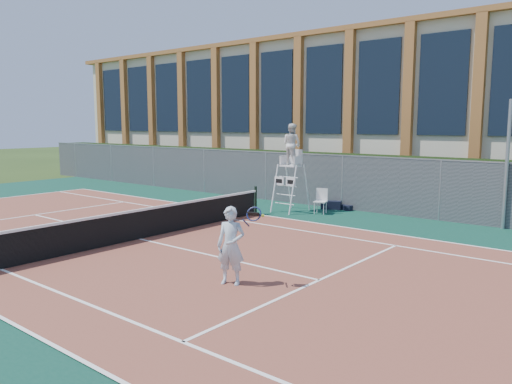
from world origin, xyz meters
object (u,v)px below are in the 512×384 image
Objects in this scene: plastic_chair at (321,199)px; tennis_player at (231,245)px; steel_pole at (507,165)px; umpire_chair at (292,147)px.

plastic_chair is 9.31m from tennis_player.
umpire_chair is (-7.50, -1.65, 0.45)m from steel_pole.
plastic_chair is at bearing 12.89° from umpire_chair.
umpire_chair is at bearing -167.58° from steel_pole.
umpire_chair reaches higher than plastic_chair.
umpire_chair is 9.69m from tennis_player.
steel_pole reaches higher than umpire_chair.
tennis_player reaches higher than plastic_chair.
steel_pole reaches higher than tennis_player.
tennis_player is at bearing -70.30° from plastic_chair.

